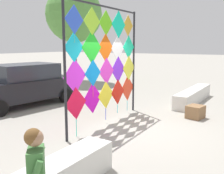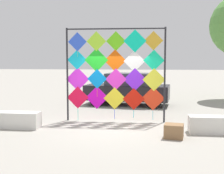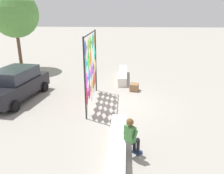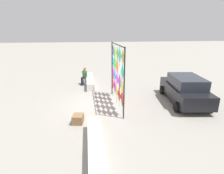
{
  "view_description": "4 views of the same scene",
  "coord_description": "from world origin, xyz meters",
  "views": [
    {
      "loc": [
        -6.63,
        -3.19,
        2.43
      ],
      "look_at": [
        -0.62,
        0.6,
        1.27
      ],
      "focal_mm": 41.75,
      "sensor_mm": 36.0,
      "label": 1
    },
    {
      "loc": [
        1.13,
        -9.95,
        2.37
      ],
      "look_at": [
        -0.1,
        0.67,
        1.38
      ],
      "focal_mm": 47.24,
      "sensor_mm": 36.0,
      "label": 2
    },
    {
      "loc": [
        -10.66,
        -0.57,
        4.5
      ],
      "look_at": [
        -0.04,
        0.15,
        0.88
      ],
      "focal_mm": 35.64,
      "sensor_mm": 36.0,
      "label": 3
    },
    {
      "loc": [
        9.81,
        -0.51,
        4.28
      ],
      "look_at": [
        0.33,
        0.84,
        1.22
      ],
      "focal_mm": 28.57,
      "sensor_mm": 36.0,
      "label": 4
    }
  ],
  "objects": [
    {
      "name": "plaza_ledge_right",
      "position": [
        4.42,
        -0.32,
        0.28
      ],
      "size": [
        3.79,
        0.56,
        0.56
      ],
      "primitive_type": "cube",
      "color": "silver",
      "rests_on": "ground"
    },
    {
      "name": "parked_car",
      "position": [
        0.21,
        5.36,
        0.84
      ],
      "size": [
        4.5,
        2.51,
        1.67
      ],
      "color": "black",
      "rests_on": "ground"
    },
    {
      "name": "ground",
      "position": [
        0.0,
        0.0,
        0.0
      ],
      "size": [
        120.0,
        120.0,
        0.0
      ],
      "primitive_type": "plane",
      "color": "#9E998E"
    },
    {
      "name": "seated_vendor",
      "position": [
        -4.47,
        -0.78,
        0.82
      ],
      "size": [
        0.67,
        0.68,
        1.41
      ],
      "color": "black",
      "rests_on": "ground"
    },
    {
      "name": "cardboard_box_large",
      "position": [
        1.98,
        -1.05,
        0.21
      ],
      "size": [
        0.64,
        0.58,
        0.43
      ],
      "primitive_type": "cube",
      "rotation": [
        0.0,
        0.0,
        -0.18
      ],
      "color": "olive",
      "rests_on": "ground"
    },
    {
      "name": "kite_display_rack",
      "position": [
        -0.03,
        1.18,
        2.01
      ],
      "size": [
        3.82,
        0.13,
        3.59
      ],
      "color": "#232328",
      "rests_on": "ground"
    },
    {
      "name": "tree_palm_like",
      "position": [
        6.73,
        8.03,
        4.44
      ],
      "size": [
        3.63,
        3.66,
        6.15
      ],
      "color": "brown",
      "rests_on": "ground"
    }
  ]
}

